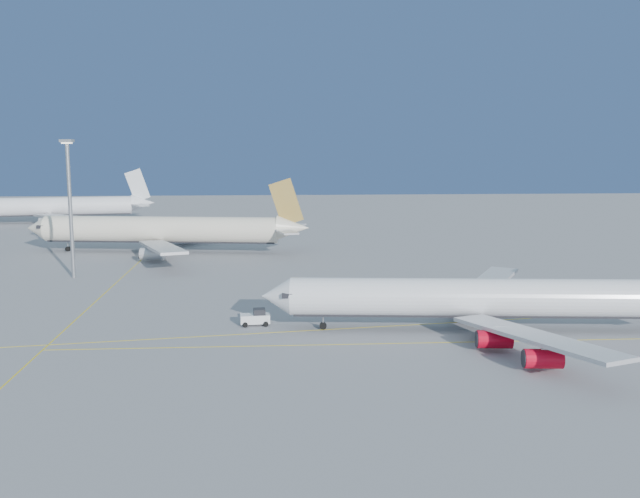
{
  "coord_description": "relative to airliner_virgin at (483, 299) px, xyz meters",
  "views": [
    {
      "loc": [
        -9.72,
        -106.17,
        27.15
      ],
      "look_at": [
        -1.02,
        25.2,
        7.0
      ],
      "focal_mm": 40.0,
      "sensor_mm": 36.0,
      "label": 1
    }
  ],
  "objects": [
    {
      "name": "airliner_etihad",
      "position": [
        -55.72,
        76.13,
        0.85
      ],
      "size": [
        70.04,
        64.19,
        18.29
      ],
      "rotation": [
        0.0,
        0.0,
        -0.14
      ],
      "color": "beige",
      "rests_on": "ground"
    },
    {
      "name": "ground",
      "position": [
        -20.15,
        8.25,
        -4.72
      ],
      "size": [
        500.0,
        500.0,
        0.0
      ],
      "primitive_type": "plane",
      "color": "slate",
      "rests_on": "ground"
    },
    {
      "name": "pushback_tug",
      "position": [
        -32.57,
        5.26,
        -3.59
      ],
      "size": [
        4.49,
        2.95,
        2.43
      ],
      "rotation": [
        0.0,
        0.0,
        0.08
      ],
      "color": "white",
      "rests_on": "ground"
    },
    {
      "name": "airliner_third",
      "position": [
        -102.71,
        142.34,
        0.66
      ],
      "size": [
        66.23,
        60.56,
        17.78
      ],
      "rotation": [
        0.0,
        0.0,
        0.14
      ],
      "color": "white",
      "rests_on": "ground"
    },
    {
      "name": "taxiway_lines",
      "position": [
        -34.86,
        14.59,
        -4.71
      ],
      "size": [
        118.86,
        140.0,
        0.02
      ],
      "color": "yellow",
      "rests_on": "ground"
    },
    {
      "name": "light_mast",
      "position": [
        -69.7,
        44.62,
        11.41
      ],
      "size": [
        2.36,
        2.36,
        27.32
      ],
      "color": "gray",
      "rests_on": "ground"
    },
    {
      "name": "airliner_virgin",
      "position": [
        0.0,
        0.0,
        0.0
      ],
      "size": [
        63.45,
        56.74,
        15.65
      ],
      "rotation": [
        0.0,
        0.0,
        -0.09
      ],
      "color": "white",
      "rests_on": "ground"
    }
  ]
}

